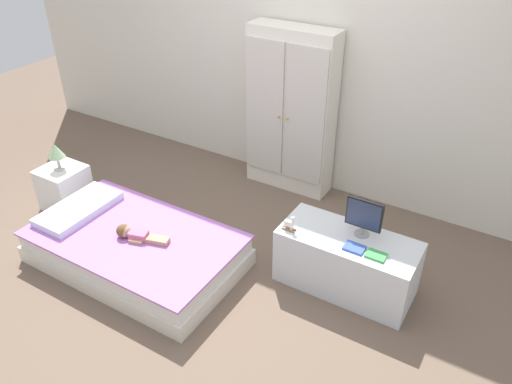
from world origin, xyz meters
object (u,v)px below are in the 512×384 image
(table_lamp, at_px, (56,152))
(wardrobe, at_px, (291,112))
(tv_monitor, at_px, (364,216))
(book_blue, at_px, (354,248))
(book_green, at_px, (376,255))
(tv_stand, at_px, (346,262))
(bed, at_px, (136,248))
(doll, at_px, (133,234))
(rocking_horse_toy, at_px, (290,223))
(nightstand, at_px, (65,188))

(table_lamp, relative_size, wardrobe, 0.16)
(tv_monitor, xyz_separation_m, book_blue, (0.01, -0.16, -0.15))
(wardrobe, xyz_separation_m, tv_monitor, (1.03, -0.93, -0.14))
(table_lamp, height_order, book_green, table_lamp)
(tv_stand, bearing_deg, bed, -158.40)
(doll, relative_size, rocking_horse_toy, 3.35)
(bed, xyz_separation_m, tv_stand, (1.40, 0.56, 0.08))
(book_blue, height_order, book_green, same)
(tv_monitor, xyz_separation_m, book_green, (0.16, -0.16, -0.15))
(nightstand, xyz_separation_m, rocking_horse_toy, (2.05, 0.18, 0.29))
(bed, distance_m, tv_stand, 1.51)
(tv_monitor, bearing_deg, rocking_horse_toy, -155.20)
(doll, height_order, nightstand, nightstand)
(wardrobe, bearing_deg, book_green, -42.58)
(bed, height_order, book_green, book_green)
(tv_stand, xyz_separation_m, rocking_horse_toy, (-0.37, -0.13, 0.26))
(bed, relative_size, tv_monitor, 5.53)
(table_lamp, relative_size, book_green, 1.81)
(table_lamp, bearing_deg, doll, -14.88)
(table_lamp, height_order, tv_monitor, tv_monitor)
(bed, bearing_deg, rocking_horse_toy, 22.55)
(nightstand, bearing_deg, book_green, 4.69)
(nightstand, bearing_deg, book_blue, 4.96)
(bed, bearing_deg, nightstand, 166.42)
(table_lamp, distance_m, book_blue, 2.50)
(bed, xyz_separation_m, nightstand, (-1.02, 0.25, 0.06))
(nightstand, height_order, table_lamp, table_lamp)
(tv_monitor, bearing_deg, wardrobe, 137.94)
(wardrobe, relative_size, book_blue, 10.86)
(bed, relative_size, wardrobe, 1.05)
(table_lamp, distance_m, tv_stand, 2.46)
(tv_stand, xyz_separation_m, tv_monitor, (0.05, 0.07, 0.36))
(rocking_horse_toy, distance_m, book_green, 0.59)
(book_blue, bearing_deg, doll, -161.10)
(bed, relative_size, tv_stand, 1.64)
(doll, relative_size, tv_stand, 0.42)
(nightstand, relative_size, book_blue, 2.82)
(doll, height_order, wardrobe, wardrobe)
(tv_monitor, height_order, book_blue, tv_monitor)
(wardrobe, height_order, book_green, wardrobe)
(tv_stand, height_order, rocking_horse_toy, rocking_horse_toy)
(rocking_horse_toy, bearing_deg, tv_monitor, 24.80)
(tv_stand, bearing_deg, tv_monitor, 51.94)
(table_lamp, height_order, wardrobe, wardrobe)
(bed, height_order, wardrobe, wardrobe)
(doll, height_order, tv_stand, tv_stand)
(wardrobe, bearing_deg, tv_monitor, -42.06)
(book_green, bearing_deg, rocking_horse_toy, -176.51)
(nightstand, relative_size, tv_stand, 0.40)
(bed, relative_size, book_blue, 11.41)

